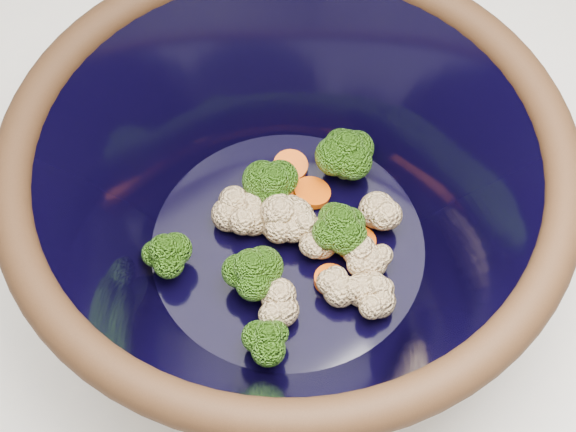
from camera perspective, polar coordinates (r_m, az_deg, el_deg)
The scene contains 3 objects.
counter at distance 1.11m, azimuth 1.81°, elevation -13.33°, with size 1.20×1.20×0.90m, color white.
mixing_bowl at distance 0.60m, azimuth -0.00°, elevation 0.86°, with size 0.49×0.49×0.18m.
vegetable_pile at distance 0.63m, azimuth 0.66°, elevation -1.08°, with size 0.21×0.17×0.05m.
Camera 1 is at (-0.24, -0.26, 1.50)m, focal length 50.00 mm.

